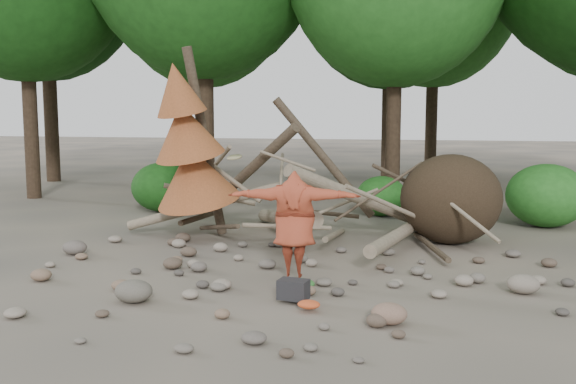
# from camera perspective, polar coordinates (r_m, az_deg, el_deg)

# --- Properties ---
(ground) EXTENTS (120.00, 120.00, 0.00)m
(ground) POSITION_cam_1_polar(r_m,az_deg,el_deg) (10.71, 0.40, -8.49)
(ground) COLOR #514C44
(ground) RESTS_ON ground
(deadfall_pile) EXTENTS (8.55, 5.24, 3.30)m
(deadfall_pile) POSITION_cam_1_polar(r_m,az_deg,el_deg) (14.43, 11.98, -0.74)
(deadfall_pile) COLOR #332619
(deadfall_pile) RESTS_ON ground
(dead_conifer) EXTENTS (2.06, 2.16, 4.35)m
(dead_conifer) POSITION_cam_1_polar(r_m,az_deg,el_deg) (14.49, -8.76, 3.97)
(dead_conifer) COLOR #4C3F30
(dead_conifer) RESTS_ON ground
(bush_left) EXTENTS (1.80, 1.80, 1.44)m
(bush_left) POSITION_cam_1_polar(r_m,az_deg,el_deg) (19.05, -11.09, 0.44)
(bush_left) COLOR #184D14
(bush_left) RESTS_ON ground
(bush_mid) EXTENTS (1.40, 1.40, 1.12)m
(bush_mid) POSITION_cam_1_polar(r_m,az_deg,el_deg) (18.07, 8.30, -0.36)
(bush_mid) COLOR #21621C
(bush_mid) RESTS_ON ground
(bush_right) EXTENTS (2.00, 2.00, 1.60)m
(bush_right) POSITION_cam_1_polar(r_m,az_deg,el_deg) (17.41, 22.00, -0.29)
(bush_right) COLOR #2A7424
(bush_right) RESTS_ON ground
(frisbee_thrower) EXTENTS (2.45, 0.84, 2.07)m
(frisbee_thrower) POSITION_cam_1_polar(r_m,az_deg,el_deg) (10.89, 0.56, -2.87)
(frisbee_thrower) COLOR #9F3B24
(frisbee_thrower) RESTS_ON ground
(backpack) EXTENTS (0.48, 0.36, 0.30)m
(backpack) POSITION_cam_1_polar(r_m,az_deg,el_deg) (9.84, 0.48, -8.99)
(backpack) COLOR black
(backpack) RESTS_ON ground
(cloth_green) EXTENTS (0.45, 0.38, 0.17)m
(cloth_green) POSITION_cam_1_polar(r_m,az_deg,el_deg) (10.44, 1.15, -8.42)
(cloth_green) COLOR #2E6C2B
(cloth_green) RESTS_ON ground
(cloth_orange) EXTENTS (0.33, 0.27, 0.12)m
(cloth_orange) POSITION_cam_1_polar(r_m,az_deg,el_deg) (9.44, 1.86, -10.25)
(cloth_orange) COLOR #BF4720
(cloth_orange) RESTS_ON ground
(boulder_front_left) EXTENTS (0.58, 0.52, 0.35)m
(boulder_front_left) POSITION_cam_1_polar(r_m,az_deg,el_deg) (10.14, -13.56, -8.56)
(boulder_front_left) COLOR #605B50
(boulder_front_left) RESTS_ON ground
(boulder_front_right) EXTENTS (0.49, 0.44, 0.30)m
(boulder_front_right) POSITION_cam_1_polar(r_m,az_deg,el_deg) (9.00, 8.98, -10.63)
(boulder_front_right) COLOR #846553
(boulder_front_right) RESTS_ON ground
(boulder_mid_right) EXTENTS (0.51, 0.46, 0.31)m
(boulder_mid_right) POSITION_cam_1_polar(r_m,az_deg,el_deg) (11.00, 20.19, -7.68)
(boulder_mid_right) COLOR gray
(boulder_mid_right) RESTS_ON ground
(boulder_mid_left) EXTENTS (0.49, 0.44, 0.29)m
(boulder_mid_left) POSITION_cam_1_polar(r_m,az_deg,el_deg) (13.79, -18.43, -4.70)
(boulder_mid_left) COLOR #635B53
(boulder_mid_left) RESTS_ON ground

